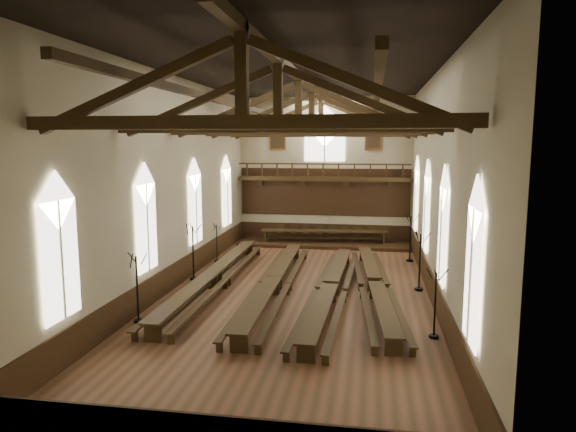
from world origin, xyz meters
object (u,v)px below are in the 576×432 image
(candelabrum_left_far, at_px, (217,250))
(candelabrum_right_mid, at_px, (419,272))
(candelabrum_left_near, at_px, (138,301))
(refectory_row_d, at_px, (375,283))
(candelabrum_right_near, at_px, (435,317))
(refectory_row_a, at_px, (213,275))
(candelabrum_left_mid, at_px, (193,263))
(high_table, at_px, (324,232))
(refectory_row_c, at_px, (331,287))
(dais, at_px, (324,243))
(candelabrum_right_far, at_px, (410,247))
(refectory_row_b, at_px, (274,280))

(candelabrum_left_far, bearing_deg, candelabrum_right_mid, -20.40)
(candelabrum_left_near, bearing_deg, refectory_row_d, 29.50)
(candelabrum_right_near, distance_m, candelabrum_right_mid, 5.99)
(refectory_row_a, xyz_separation_m, candelabrum_left_mid, (-1.37, 1.05, 0.30))
(refectory_row_d, xyz_separation_m, candelabrum_left_far, (-9.03, 5.20, 0.17))
(refectory_row_a, height_order, candelabrum_left_near, candelabrum_left_near)
(candelabrum_left_far, bearing_deg, high_table, 45.94)
(refectory_row_a, xyz_separation_m, refectory_row_c, (5.74, -1.03, -0.03))
(candelabrum_right_near, bearing_deg, dais, 108.58)
(dais, xyz_separation_m, candelabrum_right_near, (5.39, -16.02, 0.66))
(high_table, distance_m, candelabrum_right_far, 6.72)
(candelabrum_left_near, xyz_separation_m, candelabrum_right_mid, (11.10, 6.18, 0.03))
(dais, relative_size, candelabrum_right_far, 4.03)
(candelabrum_right_far, bearing_deg, candelabrum_left_near, -132.33)
(refectory_row_b, xyz_separation_m, high_table, (1.27, 11.45, 0.32))
(refectory_row_a, xyz_separation_m, candelabrum_left_far, (-1.37, 5.07, 0.12))
(refectory_row_b, bearing_deg, candelabrum_right_near, -34.44)
(candelabrum_left_near, bearing_deg, dais, 70.58)
(refectory_row_b, xyz_separation_m, candelabrum_right_far, (6.66, 7.43, 0.29))
(refectory_row_c, xyz_separation_m, candelabrum_left_near, (-7.11, -4.21, 0.29))
(refectory_row_a, xyz_separation_m, refectory_row_d, (7.66, -0.13, -0.05))
(high_table, relative_size, candelabrum_right_near, 3.40)
(refectory_row_b, height_order, candelabrum_left_near, candelabrum_left_near)
(refectory_row_d, height_order, candelabrum_left_near, candelabrum_left_near)
(dais, bearing_deg, refectory_row_a, -111.60)
(refectory_row_a, bearing_deg, candelabrum_right_mid, 5.53)
(candelabrum_right_near, height_order, candelabrum_right_mid, candelabrum_right_mid)
(dais, bearing_deg, high_table, -92.68)
(refectory_row_c, relative_size, high_table, 1.68)
(refectory_row_a, xyz_separation_m, high_table, (4.34, 10.97, 0.31))
(refectory_row_c, height_order, refectory_row_d, refectory_row_c)
(dais, xyz_separation_m, candelabrum_left_near, (-5.71, -16.21, 0.73))
(candelabrum_left_near, height_order, candelabrum_left_mid, candelabrum_left_mid)
(refectory_row_b, bearing_deg, candelabrum_right_mid, 12.04)
(dais, distance_m, candelabrum_left_mid, 11.47)
(high_table, distance_m, candelabrum_left_near, 17.19)
(refectory_row_b, relative_size, refectory_row_c, 1.02)
(candelabrum_right_far, bearing_deg, candelabrum_left_far, -170.39)
(refectory_row_d, distance_m, candelabrum_left_near, 10.38)
(refectory_row_c, xyz_separation_m, candelabrum_right_near, (3.99, -4.02, 0.22))
(candelabrum_right_mid, bearing_deg, dais, 118.23)
(high_table, distance_m, candelabrum_right_near, 16.90)
(refectory_row_b, distance_m, candelabrum_left_mid, 4.71)
(candelabrum_right_near, bearing_deg, candelabrum_left_far, 137.66)
(dais, relative_size, candelabrum_left_near, 4.14)
(refectory_row_d, relative_size, candelabrum_left_near, 5.20)
(high_table, xyz_separation_m, candelabrum_left_mid, (-5.71, -9.92, -0.01))
(refectory_row_c, relative_size, candelabrum_left_far, 6.23)
(refectory_row_b, height_order, refectory_row_c, refectory_row_b)
(candelabrum_left_near, relative_size, candelabrum_right_near, 1.09)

